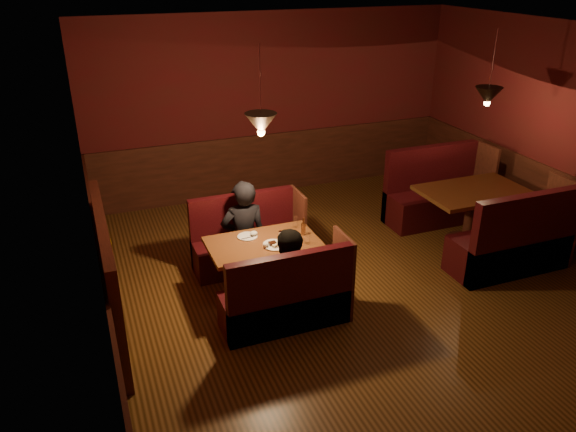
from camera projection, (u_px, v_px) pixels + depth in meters
name	position (u px, v px, depth m)	size (l,w,h in m)	color
room	(357.00, 215.00, 6.14)	(6.02, 7.02, 2.92)	#3F260C
main_table	(265.00, 254.00, 6.43)	(1.26, 0.76, 0.88)	#543518
main_bench_far	(248.00, 244.00, 7.13)	(1.39, 0.49, 0.94)	black
main_bench_near	(288.00, 302.00, 5.92)	(1.39, 0.49, 0.94)	black
second_table	(472.00, 204.00, 7.57)	(1.41, 0.90, 0.79)	#543518
second_bench_far	(436.00, 197.00, 8.39)	(1.56, 0.58, 1.11)	black
second_bench_near	(515.00, 246.00, 6.96)	(1.56, 0.58, 1.11)	black
diner_a	(243.00, 214.00, 6.79)	(0.57, 0.37, 1.56)	black
diner_b	(293.00, 262.00, 5.87)	(0.69, 0.54, 1.42)	black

